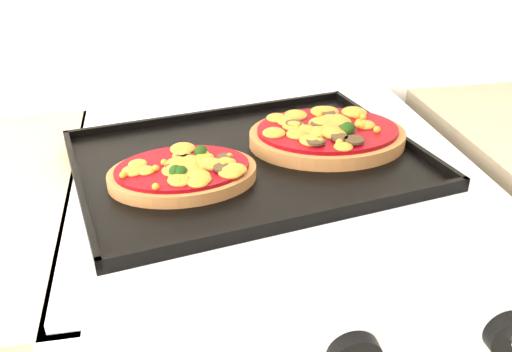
{
  "coord_description": "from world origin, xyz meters",
  "views": [
    {
      "loc": [
        -0.21,
        0.97,
        1.3
      ],
      "look_at": [
        -0.08,
        1.65,
        0.92
      ],
      "focal_mm": 40.0,
      "sensor_mm": 36.0,
      "label": 1
    }
  ],
  "objects": [
    {
      "name": "knob_right",
      "position": [
        0.15,
        1.37,
        0.85
      ],
      "size": [
        0.05,
        0.02,
        0.05
      ],
      "primitive_type": "cylinder",
      "rotation": [
        1.57,
        0.0,
        0.0
      ],
      "color": "black",
      "rests_on": "control_panel"
    },
    {
      "name": "pizza_left",
      "position": [
        -0.18,
        1.66,
        0.93
      ],
      "size": [
        0.21,
        0.16,
        0.03
      ],
      "primitive_type": null,
      "rotation": [
        0.0,
        0.0,
        0.05
      ],
      "color": "#9C6236",
      "rests_on": "baking_tray"
    },
    {
      "name": "control_panel",
      "position": [
        -0.04,
        1.39,
        0.85
      ],
      "size": [
        0.6,
        0.02,
        0.09
      ],
      "primitive_type": "cube",
      "color": "white",
      "rests_on": "stove"
    },
    {
      "name": "baking_tray",
      "position": [
        -0.08,
        1.7,
        0.92
      ],
      "size": [
        0.56,
        0.45,
        0.02
      ],
      "primitive_type": "cube",
      "rotation": [
        0.0,
        0.0,
        0.19
      ],
      "color": "black",
      "rests_on": "stove"
    },
    {
      "name": "pizza_right",
      "position": [
        0.05,
        1.74,
        0.94
      ],
      "size": [
        0.26,
        0.21,
        0.04
      ],
      "primitive_type": null,
      "rotation": [
        0.0,
        0.0,
        -0.09
      ],
      "color": "#9C6236",
      "rests_on": "baking_tray"
    }
  ]
}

